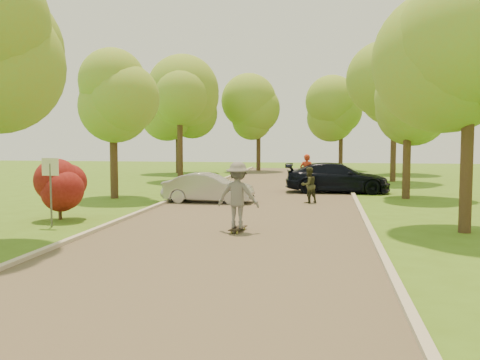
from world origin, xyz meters
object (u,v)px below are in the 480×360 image
Objects in this scene: dark_sedan at (337,178)px; longboard at (238,228)px; street_sign at (50,178)px; silver_sedan at (208,188)px; person_striped at (307,173)px; skateboarder at (238,195)px; person_olive at (309,185)px.

dark_sedan is 5.10× the size of longboard.
street_sign reaches higher than dark_sedan.
dark_sedan is at bearing -45.54° from silver_sedan.
silver_sedan is at bearing 61.44° from person_striped.
street_sign reaches higher than skateboarder.
silver_sedan is at bearing -61.59° from longboard.
dark_sedan is at bearing -145.07° from person_olive.
person_striped is (1.57, 12.74, -0.13)m from skateboarder.
skateboarder is at bearing -158.96° from silver_sedan.
dark_sedan is 1.68m from person_striped.
silver_sedan is 7.44m from longboard.
person_olive reaches higher than dark_sedan.
street_sign is 5.97m from skateboarder.
person_striped is at bearing -87.97° from longboard.
dark_sedan reaches higher than silver_sedan.
person_striped is at bearing 59.48° from street_sign.
person_striped is at bearing -33.43° from silver_sedan.
skateboarder is at bearing 163.67° from dark_sedan.
silver_sedan is 7.44m from skateboarder.
person_olive is (7.80, 7.48, -0.79)m from street_sign.
person_olive is (0.27, -5.28, -0.20)m from person_striped.
longboard is (5.95, 0.03, -1.45)m from street_sign.
silver_sedan is 1.99× the size of skateboarder.
silver_sedan is 2.51× the size of person_olive.
skateboarder is (5.95, 0.03, -0.46)m from street_sign.
skateboarder is (-3.15, -12.19, 0.34)m from dark_sedan.
street_sign is at bearing 141.47° from dark_sedan.
street_sign is at bearing 4.08° from person_olive.
dark_sedan is (5.61, 5.18, 0.13)m from silver_sedan.
dark_sedan is at bearing -95.41° from skateboarder.
skateboarder reaches higher than silver_sedan.
dark_sedan is 4.91m from person_olive.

